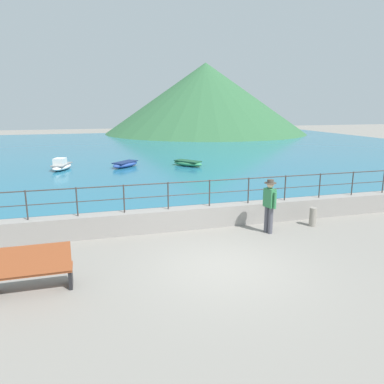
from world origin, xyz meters
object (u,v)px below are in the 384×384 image
boat_1 (125,164)px  boat_0 (188,163)px  boat_3 (61,165)px  bollard (313,217)px  person_walking (269,203)px  bench_main (31,269)px

boat_1 → boat_0: bearing=-9.6°
boat_0 → boat_3: bearing=174.9°
boat_0 → boat_3: size_ratio=0.97×
bollard → boat_1: (-4.90, 13.85, -0.06)m
person_walking → boat_1: (-3.12, 14.06, -0.72)m
bench_main → boat_0: (7.73, 15.49, -0.30)m
bench_main → bollard: 8.87m
bench_main → boat_1: (3.66, 16.18, -0.30)m
bench_main → boat_0: 17.31m
person_walking → bollard: bearing=6.7°
boat_3 → boat_0: bearing=-5.1°
bollard → boat_3: (-8.88, 13.89, 0.01)m
bench_main → person_walking: person_walking is taller
bollard → boat_1: bollard is taller
bollard → bench_main: bearing=-164.8°
boat_0 → boat_3: (-8.06, 0.72, 0.07)m
boat_0 → boat_1: 4.14m
boat_0 → boat_1: size_ratio=1.04×
boat_1 → bench_main: bearing=-102.7°
person_walking → boat_0: person_walking is taller
person_walking → boat_1: bearing=102.5°
bench_main → person_walking: 7.11m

